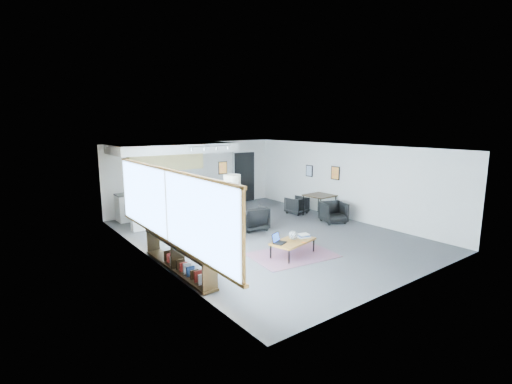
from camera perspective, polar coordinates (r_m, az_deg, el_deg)
room at (r=10.88m, az=1.51°, el=-0.00°), size 7.02×9.02×2.62m
window at (r=8.34m, az=-13.54°, el=-2.39°), size 0.10×5.95×1.66m
console at (r=8.58m, az=-11.81°, el=-9.81°), size 0.35×3.00×0.80m
kitchenette at (r=13.40m, az=-12.47°, el=2.06°), size 4.20×1.96×2.60m
doorway at (r=15.77m, az=-1.87°, el=2.40°), size 1.10×0.12×2.15m
track_light at (r=12.22m, az=-7.11°, el=6.86°), size 1.60×0.07×0.15m
wall_art_lower at (r=13.50m, az=12.10°, el=2.87°), size 0.03×0.38×0.48m
wall_art_upper at (r=14.39m, az=8.20°, el=3.24°), size 0.03×0.34×0.44m
kilim_rug at (r=9.53m, az=5.66°, el=-9.63°), size 2.23×1.66×0.01m
coffee_table at (r=9.41m, az=5.70°, el=-7.61°), size 1.30×0.89×0.39m
laptop at (r=9.18m, az=3.38°, el=-7.40°), size 0.41×0.38×0.24m
ceramic_pot at (r=9.42m, az=5.74°, el=-6.66°), size 0.23×0.23×0.23m
book_stack at (r=9.67m, az=7.31°, el=-6.68°), size 0.36×0.31×0.10m
coaster at (r=9.28m, az=7.30°, el=-7.69°), size 0.10×0.10×0.01m
armchair_left at (r=10.89m, az=-4.09°, el=-5.03°), size 0.92×0.89×0.74m
armchair_right at (r=11.59m, az=-0.45°, el=-3.84°), size 0.93×0.89×0.82m
floor_lamp at (r=11.03m, az=-3.69°, el=1.47°), size 0.59×0.59×1.79m
dining_table at (r=13.48m, az=9.76°, el=-0.72°), size 0.95×0.95×0.77m
dining_chair_near at (r=12.70m, az=11.83°, el=-3.19°), size 0.81×0.79×0.66m
dining_chair_far at (r=13.79m, az=6.28°, el=-2.11°), size 0.65×0.61×0.59m
microwave at (r=14.31m, az=-9.13°, el=1.59°), size 0.53×0.31×0.35m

